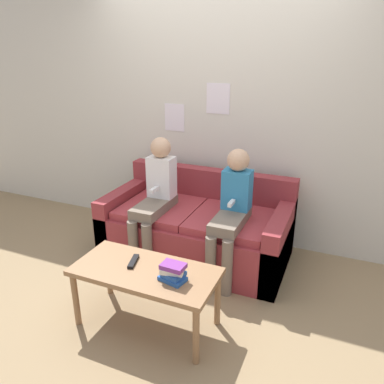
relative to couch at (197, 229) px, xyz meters
The scene contains 8 objects.
ground_plane 0.61m from the couch, 90.00° to the right, with size 10.00×10.00×0.00m, color #937A56.
wall_back 1.16m from the couch, 90.01° to the left, with size 8.00×0.06×2.60m.
couch is the anchor object (origin of this frame).
coffee_table 1.07m from the couch, 87.56° to the right, with size 1.01×0.48×0.46m.
person_left 0.54m from the couch, 150.50° to the right, with size 0.24×0.59×1.14m.
person_right 0.56m from the couch, 26.49° to the right, with size 0.24×0.59×1.11m.
tv_remote 1.04m from the couch, 94.15° to the right, with size 0.08×0.17×0.02m.
book_stack 1.15m from the couch, 75.74° to the right, with size 0.19×0.16×0.12m.
Camera 1 is at (1.22, -2.42, 1.88)m, focal length 35.00 mm.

